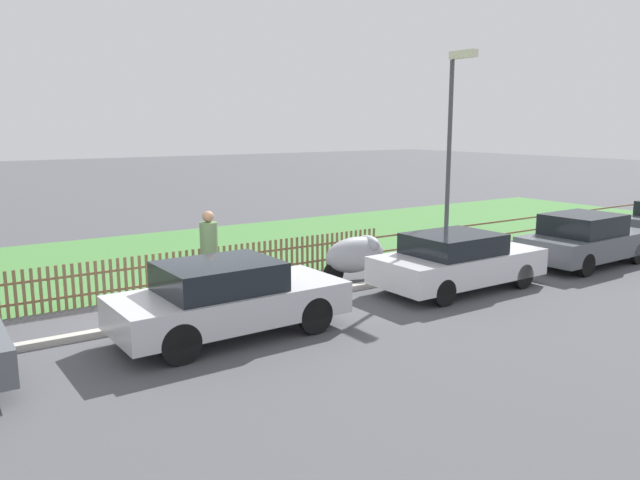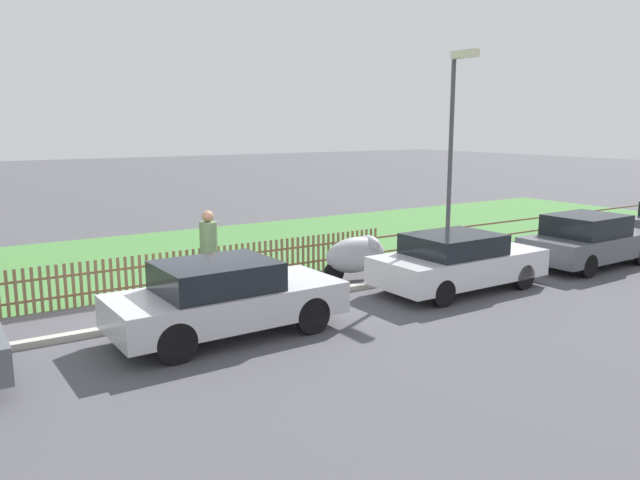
{
  "view_description": "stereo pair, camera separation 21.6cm",
  "coord_description": "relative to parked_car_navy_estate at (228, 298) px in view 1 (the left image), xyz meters",
  "views": [
    {
      "loc": [
        -4.38,
        -10.75,
        3.67
      ],
      "look_at": [
        3.33,
        0.73,
        1.1
      ],
      "focal_mm": 35.0,
      "sensor_mm": 36.0,
      "label": 1
    },
    {
      "loc": [
        -4.2,
        -10.87,
        3.67
      ],
      "look_at": [
        3.33,
        0.73,
        1.1
      ],
      "focal_mm": 35.0,
      "sensor_mm": 36.0,
      "label": 2
    }
  ],
  "objects": [
    {
      "name": "ground_plane",
      "position": [
        -0.13,
        1.14,
        -0.7
      ],
      "size": [
        120.0,
        120.0,
        0.0
      ],
      "primitive_type": "plane",
      "color": "#4C4C51"
    },
    {
      "name": "kerb_stone",
      "position": [
        -0.13,
        1.24,
        -0.64
      ],
      "size": [
        43.49,
        0.2,
        0.12
      ],
      "primitive_type": "cube",
      "color": "#B2ADA3",
      "rests_on": "ground"
    },
    {
      "name": "grass_strip",
      "position": [
        -0.13,
        7.15,
        -0.69
      ],
      "size": [
        43.49,
        7.87,
        0.01
      ],
      "primitive_type": "cube",
      "color": "#477F3D",
      "rests_on": "ground"
    },
    {
      "name": "park_fence",
      "position": [
        -0.13,
        3.24,
        -0.23
      ],
      "size": [
        43.49,
        0.05,
        0.94
      ],
      "color": "olive",
      "rests_on": "ground"
    },
    {
      "name": "parked_car_navy_estate",
      "position": [
        0.0,
        0.0,
        0.0
      ],
      "size": [
        4.12,
        1.8,
        1.35
      ],
      "rotation": [
        0.0,
        0.0,
        0.02
      ],
      "color": "#BCBCC1",
      "rests_on": "ground"
    },
    {
      "name": "parked_car_red_compact",
      "position": [
        5.66,
        0.0,
        -0.04
      ],
      "size": [
        4.05,
        1.76,
        1.29
      ],
      "rotation": [
        0.0,
        0.0,
        0.01
      ],
      "color": "silver",
      "rests_on": "ground"
    },
    {
      "name": "parked_car_white_van",
      "position": [
        10.3,
        -0.1,
        -0.01
      ],
      "size": [
        3.96,
        1.82,
        1.37
      ],
      "rotation": [
        0.0,
        0.0,
        0.03
      ],
      "color": "#51565B",
      "rests_on": "ground"
    },
    {
      "name": "covered_motorcycle",
      "position": [
        4.31,
        1.95,
        -0.07
      ],
      "size": [
        1.77,
        0.76,
        1.05
      ],
      "rotation": [
        0.0,
        0.0,
        0.0
      ],
      "color": "black",
      "rests_on": "ground"
    },
    {
      "name": "pedestrian_near_fence",
      "position": [
        0.81,
        2.57,
        0.36
      ],
      "size": [
        0.5,
        0.5,
        1.87
      ],
      "rotation": [
        0.0,
        0.0,
        3.59
      ],
      "color": "black",
      "rests_on": "ground"
    },
    {
      "name": "street_lamp",
      "position": [
        6.9,
        1.5,
        2.73
      ],
      "size": [
        0.2,
        0.78,
        5.4
      ],
      "color": "#47474C",
      "rests_on": "ground"
    }
  ]
}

